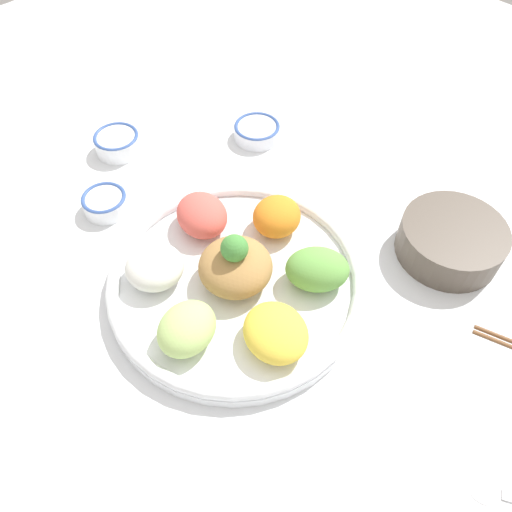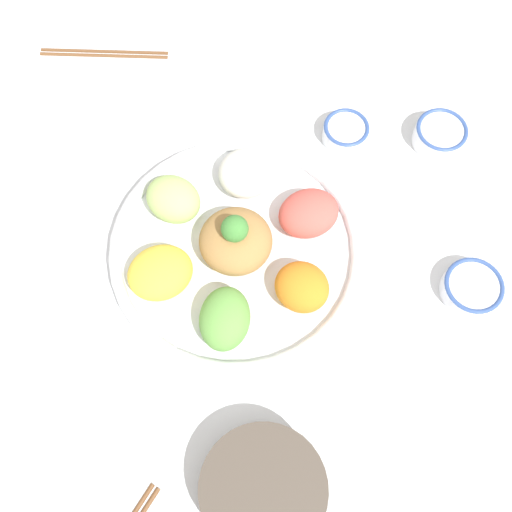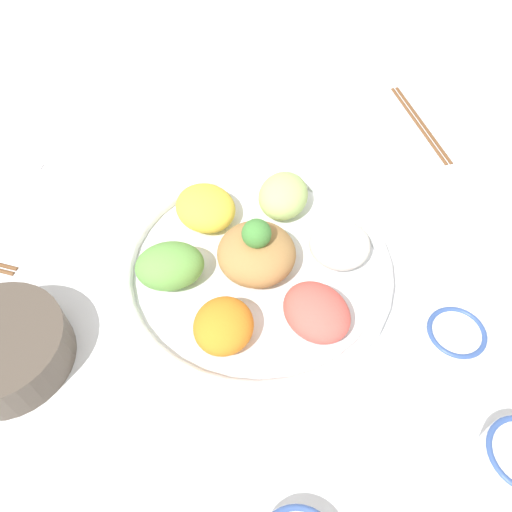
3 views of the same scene
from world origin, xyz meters
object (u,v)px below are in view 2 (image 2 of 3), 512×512
(sauce_bowl_dark, at_px, (346,131))
(chopsticks_pair_near, at_px, (104,53))
(sauce_bowl_red, at_px, (440,134))
(side_serving_bowl, at_px, (263,489))
(rice_bowl_blue, at_px, (472,288))
(salad_platter, at_px, (236,247))

(sauce_bowl_dark, height_order, chopsticks_pair_near, sauce_bowl_dark)
(sauce_bowl_red, distance_m, side_serving_bowl, 0.66)
(sauce_bowl_red, xyz_separation_m, rice_bowl_blue, (-0.17, -0.23, -0.00))
(sauce_bowl_red, xyz_separation_m, side_serving_bowl, (-0.62, -0.24, 0.01))
(sauce_bowl_red, relative_size, side_serving_bowl, 0.52)
(sauce_bowl_dark, xyz_separation_m, chopsticks_pair_near, (-0.22, 0.44, -0.02))
(salad_platter, relative_size, chopsticks_pair_near, 2.12)
(salad_platter, relative_size, side_serving_bowl, 2.36)
(salad_platter, height_order, chopsticks_pair_near, salad_platter)
(rice_bowl_blue, height_order, chopsticks_pair_near, rice_bowl_blue)
(rice_bowl_blue, bearing_deg, sauce_bowl_red, 53.64)
(salad_platter, distance_m, sauce_bowl_red, 0.42)
(side_serving_bowl, bearing_deg, sauce_bowl_red, 21.59)
(salad_platter, relative_size, sauce_bowl_dark, 5.07)
(chopsticks_pair_near, bearing_deg, sauce_bowl_red, 164.15)
(rice_bowl_blue, bearing_deg, side_serving_bowl, -178.21)
(salad_platter, xyz_separation_m, sauce_bowl_dark, (0.29, 0.05, -0.01))
(sauce_bowl_dark, xyz_separation_m, side_serving_bowl, (-0.50, -0.36, 0.02))
(rice_bowl_blue, relative_size, sauce_bowl_dark, 1.17)
(rice_bowl_blue, relative_size, side_serving_bowl, 0.54)
(sauce_bowl_red, height_order, chopsticks_pair_near, sauce_bowl_red)
(rice_bowl_blue, bearing_deg, salad_platter, 130.08)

